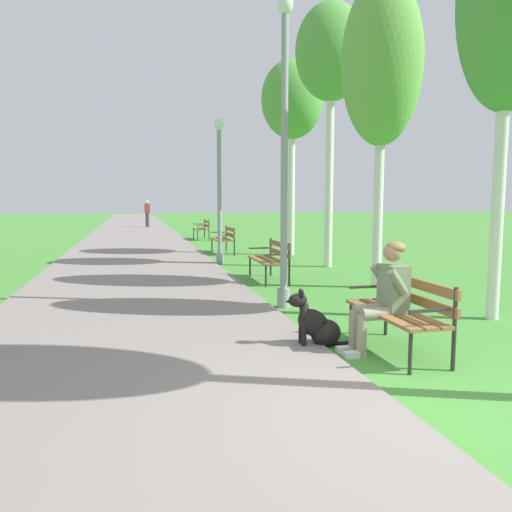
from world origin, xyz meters
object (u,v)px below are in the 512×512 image
object	(u,v)px
person_seated_on_near_bench	(384,293)
birch_tree_fourth	(331,55)
lamp_post_near	(284,150)
park_bench_far	(224,237)
park_bench_near	(402,307)
birch_tree_second	(509,3)
birch_tree_fifth	(292,101)
dog_black	(317,325)
pedestrian_distant	(147,214)
birch_tree_third	(382,64)
lamp_post_mid	(219,190)
park_bench_furthest	(202,228)
park_bench_mid	(271,257)

from	to	relation	value
person_seated_on_near_bench	birch_tree_fourth	size ratio (longest dim) A/B	0.19
lamp_post_near	park_bench_far	bearing A→B (deg)	86.43
park_bench_near	birch_tree_second	size ratio (longest dim) A/B	0.26
birch_tree_fifth	dog_black	bearing A→B (deg)	-105.94
person_seated_on_near_bench	pedestrian_distant	world-z (taller)	pedestrian_distant
birch_tree_fifth	lamp_post_near	bearing A→B (deg)	-108.61
birch_tree_third	birch_tree_fourth	bearing A→B (deg)	85.71
person_seated_on_near_bench	birch_tree_third	size ratio (longest dim) A/B	0.22
person_seated_on_near_bench	birch_tree_fourth	xyz separation A→B (m)	(2.11, 6.89, 4.53)
park_bench_near	dog_black	bearing A→B (deg)	154.16
lamp_post_mid	birch_tree_third	bearing A→B (deg)	-61.02
birch_tree_third	park_bench_far	bearing A→B (deg)	104.43
park_bench_furthest	lamp_post_mid	size ratio (longest dim) A/B	0.40
park_bench_mid	dog_black	size ratio (longest dim) A/B	1.80
park_bench_far	pedestrian_distant	size ratio (longest dim) A/B	0.91
birch_tree_fourth	birch_tree_fifth	world-z (taller)	birch_tree_fourth
dog_black	person_seated_on_near_bench	bearing A→B (deg)	-30.65
dog_black	birch_tree_fifth	size ratio (longest dim) A/B	0.14
park_bench_mid	birch_tree_fourth	xyz separation A→B (m)	(2.00, 1.79, 4.70)
birch_tree_fourth	birch_tree_fifth	size ratio (longest dim) A/B	1.10
birch_tree_fifth	park_bench_mid	bearing A→B (deg)	-112.44
park_bench_furthest	person_seated_on_near_bench	world-z (taller)	person_seated_on_near_bench
park_bench_near	dog_black	size ratio (longest dim) A/B	1.80
lamp_post_near	birch_tree_fourth	size ratio (longest dim) A/B	0.74
park_bench_near	park_bench_mid	world-z (taller)	same
park_bench_far	birch_tree_fifth	world-z (taller)	birch_tree_fifth
dog_black	lamp_post_mid	world-z (taller)	lamp_post_mid
park_bench_furthest	birch_tree_fifth	bearing A→B (deg)	-74.18
dog_black	pedestrian_distant	bearing A→B (deg)	92.68
birch_tree_second	park_bench_far	bearing A→B (deg)	102.75
dog_black	birch_tree_fifth	world-z (taller)	birch_tree_fifth
park_bench_far	dog_black	bearing A→B (deg)	-94.18
park_bench_near	pedestrian_distant	distance (m)	26.48
park_bench_furthest	pedestrian_distant	world-z (taller)	pedestrian_distant
person_seated_on_near_bench	birch_tree_fifth	xyz separation A→B (m)	(2.04, 9.78, 3.96)
park_bench_near	park_bench_far	distance (m)	10.72
park_bench_furthest	lamp_post_mid	distance (m)	8.45
birch_tree_second	birch_tree_third	distance (m)	2.79
park_bench_mid	dog_black	xyz separation A→B (m)	(-0.75, -4.72, -0.25)
pedestrian_distant	person_seated_on_near_bench	bearing A→B (deg)	-85.97
park_bench_mid	birch_tree_second	world-z (taller)	birch_tree_second
lamp_post_near	birch_tree_second	bearing A→B (deg)	-28.65
birch_tree_fourth	birch_tree_fifth	distance (m)	2.94
lamp_post_near	person_seated_on_near_bench	bearing A→B (deg)	-81.11
park_bench_far	birch_tree_third	distance (m)	7.99
birch_tree_third	park_bench_mid	bearing A→B (deg)	144.06
park_bench_mid	person_seated_on_near_bench	world-z (taller)	person_seated_on_near_bench
birch_tree_fourth	pedestrian_distant	xyz separation A→B (m)	(-3.97, 19.48, -4.37)
lamp_post_near	birch_tree_fourth	distance (m)	5.73
park_bench_near	dog_black	world-z (taller)	park_bench_near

